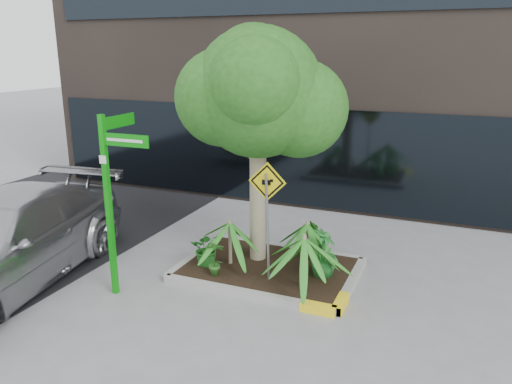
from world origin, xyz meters
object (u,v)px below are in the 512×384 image
at_px(tree, 258,93).
at_px(parked_car, 0,242).
at_px(cattle_sign, 267,203).
at_px(street_sign_post, 112,186).

relative_size(tree, parked_car, 0.82).
height_order(parked_car, cattle_sign, cattle_sign).
bearing_deg(cattle_sign, tree, 119.02).
xyz_separation_m(tree, cattle_sign, (0.56, -0.95, -1.76)).
bearing_deg(tree, street_sign_post, -131.26).
height_order(tree, street_sign_post, tree).
bearing_deg(parked_car, street_sign_post, 6.41).
relative_size(parked_car, cattle_sign, 2.59).
relative_size(tree, cattle_sign, 2.12).
bearing_deg(cattle_sign, parked_car, -161.29).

